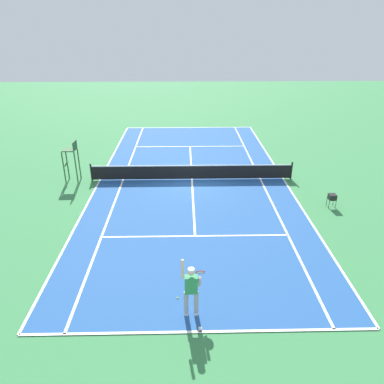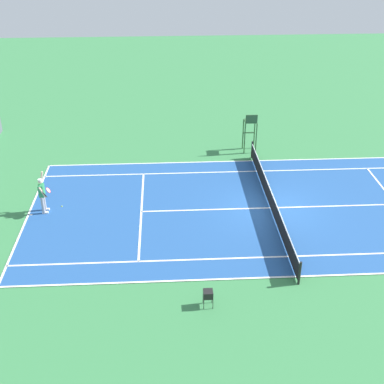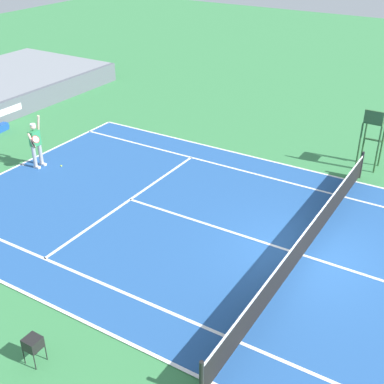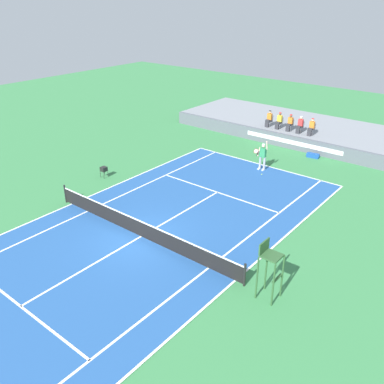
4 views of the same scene
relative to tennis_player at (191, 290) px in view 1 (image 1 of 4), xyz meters
The scene contains 7 objects.
ground_plane 11.17m from the tennis_player, 91.33° to the right, with size 80.00×80.00×0.00m, color #387F47.
court 11.17m from the tennis_player, 91.33° to the right, with size 11.08×23.88×0.03m.
net 11.14m from the tennis_player, 91.33° to the right, with size 11.98×0.10×1.07m.
tennis_player is the anchor object (origin of this frame).
tennis_ball 1.30m from the tennis_player, 58.37° to the right, with size 0.07×0.07×0.07m, color #D1E533.
umpire_chair 13.00m from the tennis_player, 58.91° to the right, with size 0.77×0.77×2.44m.
ball_hopper 10.40m from the tennis_player, 134.39° to the right, with size 0.36×0.36×0.70m.
Camera 1 is at (0.44, 20.18, 8.57)m, focal length 34.26 mm.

